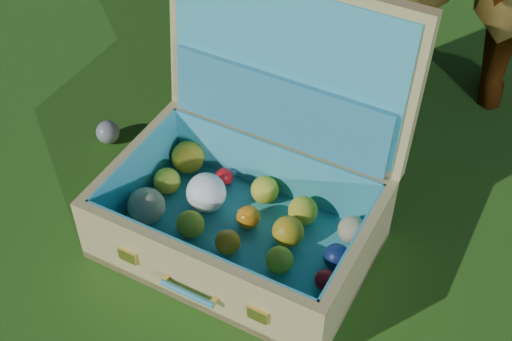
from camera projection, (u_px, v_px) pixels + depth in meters
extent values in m
plane|color=#215114|center=(225.00, 216.00, 1.81)|extent=(60.00, 60.00, 0.00)
sphere|color=#4470B2|center=(108.00, 132.00, 2.00)|extent=(0.07, 0.07, 0.07)
cube|color=tan|center=(239.00, 242.00, 1.74)|extent=(0.64, 0.44, 0.02)
cube|color=tan|center=(194.00, 279.00, 1.56)|extent=(0.62, 0.05, 0.19)
cube|color=tan|center=(276.00, 169.00, 1.80)|extent=(0.62, 0.05, 0.19)
cube|color=tan|center=(133.00, 177.00, 1.78)|extent=(0.04, 0.37, 0.19)
cube|color=tan|center=(356.00, 268.00, 1.58)|extent=(0.04, 0.37, 0.19)
cube|color=teal|center=(239.00, 238.00, 1.73)|extent=(0.59, 0.39, 0.01)
cube|color=teal|center=(197.00, 271.00, 1.56)|extent=(0.58, 0.03, 0.16)
cube|color=teal|center=(273.00, 169.00, 1.79)|extent=(0.58, 0.03, 0.16)
cube|color=teal|center=(138.00, 176.00, 1.77)|extent=(0.02, 0.37, 0.16)
cube|color=teal|center=(350.00, 262.00, 1.58)|extent=(0.02, 0.37, 0.16)
cube|color=tan|center=(289.00, 61.00, 1.63)|extent=(0.63, 0.11, 0.42)
cube|color=teal|center=(285.00, 65.00, 1.61)|extent=(0.58, 0.07, 0.37)
cube|color=teal|center=(279.00, 110.00, 1.68)|extent=(0.56, 0.06, 0.18)
cube|color=#F2C659|center=(128.00, 256.00, 1.60)|extent=(0.05, 0.01, 0.04)
cube|color=#F2C659|center=(258.00, 315.00, 1.49)|extent=(0.05, 0.01, 0.04)
cylinder|color=teal|center=(187.00, 293.00, 1.55)|extent=(0.14, 0.02, 0.01)
cube|color=#F2C659|center=(165.00, 280.00, 1.58)|extent=(0.01, 0.02, 0.01)
cube|color=#F2C659|center=(214.00, 302.00, 1.53)|extent=(0.01, 0.02, 0.01)
sphere|color=white|center=(123.00, 234.00, 1.70)|extent=(0.06, 0.06, 0.06)
sphere|color=navy|center=(167.00, 252.00, 1.65)|extent=(0.07, 0.07, 0.07)
sphere|color=white|center=(208.00, 271.00, 1.61)|extent=(0.07, 0.07, 0.07)
sphere|color=gold|center=(256.00, 286.00, 1.59)|extent=(0.06, 0.06, 0.06)
sphere|color=orange|center=(305.00, 314.00, 1.54)|extent=(0.05, 0.05, 0.05)
sphere|color=#C4B68A|center=(146.00, 206.00, 1.74)|extent=(0.09, 0.09, 0.09)
sphere|color=gold|center=(190.00, 224.00, 1.71)|extent=(0.07, 0.07, 0.07)
sphere|color=orange|center=(228.00, 242.00, 1.68)|extent=(0.06, 0.06, 0.06)
sphere|color=gold|center=(279.00, 260.00, 1.64)|extent=(0.06, 0.06, 0.06)
sphere|color=#B80E15|center=(325.00, 280.00, 1.61)|extent=(0.05, 0.05, 0.05)
sphere|color=gold|center=(167.00, 181.00, 1.82)|extent=(0.07, 0.07, 0.07)
sphere|color=white|center=(206.00, 193.00, 1.76)|extent=(0.10, 0.10, 0.10)
sphere|color=orange|center=(248.00, 217.00, 1.73)|extent=(0.06, 0.06, 0.06)
sphere|color=gold|center=(288.00, 231.00, 1.69)|extent=(0.08, 0.08, 0.08)
sphere|color=navy|center=(337.00, 257.00, 1.64)|extent=(0.06, 0.06, 0.06)
sphere|color=gold|center=(188.00, 157.00, 1.87)|extent=(0.09, 0.09, 0.09)
sphere|color=#B80E15|center=(224.00, 177.00, 1.84)|extent=(0.05, 0.05, 0.05)
sphere|color=gold|center=(265.00, 190.00, 1.79)|extent=(0.07, 0.07, 0.07)
sphere|color=gold|center=(303.00, 211.00, 1.74)|extent=(0.07, 0.07, 0.07)
sphere|color=#C4B68A|center=(352.00, 230.00, 1.70)|extent=(0.07, 0.07, 0.07)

